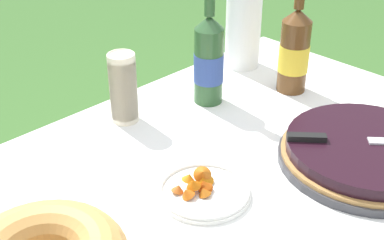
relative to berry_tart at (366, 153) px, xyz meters
The scene contains 9 objects.
garden_table 0.34m from the berry_tart, 138.68° to the left, with size 1.40×0.90×0.68m.
tablecloth 0.33m from the berry_tart, 138.68° to the left, with size 1.41×0.91×0.10m.
berry_tart is the anchor object (origin of this frame).
serving_knife 0.05m from the berry_tart, 132.06° to the left, with size 0.27×0.29×0.01m.
cup_stack 0.62m from the berry_tart, 116.27° to the left, with size 0.07×0.07×0.19m.
cider_bottle_green 0.48m from the berry_tart, 94.56° to the left, with size 0.08×0.08×0.33m.
cider_bottle_amber 0.41m from the berry_tart, 61.91° to the left, with size 0.09×0.09×0.33m.
snack_plate_near 0.40m from the berry_tart, 152.49° to the left, with size 0.20×0.20×0.06m.
paper_towel_roll 0.61m from the berry_tart, 69.00° to the left, with size 0.11×0.11×0.25m.
Camera 1 is at (-0.76, -0.66, 1.39)m, focal length 50.00 mm.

